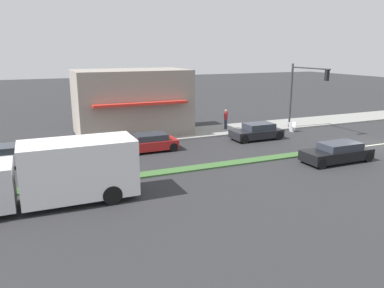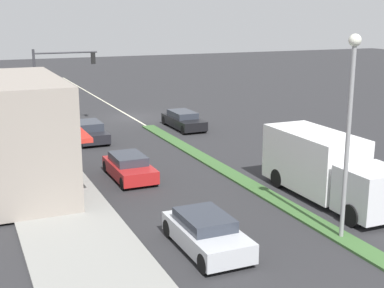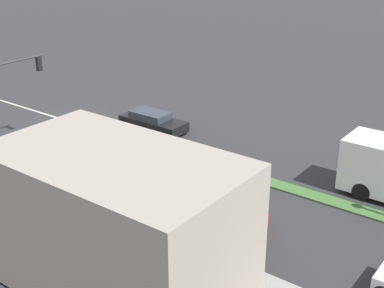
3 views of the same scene
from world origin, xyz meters
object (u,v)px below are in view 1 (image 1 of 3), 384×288
Objects in this scene: hatchback_red at (149,143)px; sedan_dark at (257,132)px; warning_aframe_sign at (292,127)px; delivery_truck at (59,173)px; sedan_silver at (2,157)px; pedestrian at (226,119)px; suv_black at (337,153)px; traffic_signal_main at (302,86)px.

sedan_dark is at bearing -90.00° from hatchback_red.
warning_aframe_sign is 21.33m from delivery_truck.
hatchback_red is 9.18m from sedan_silver.
warning_aframe_sign is 4.50m from sedan_dark.
hatchback_red is at bearing 95.19° from warning_aframe_sign.
sedan_silver is at bearing 103.07° from pedestrian.
delivery_truck is (-11.25, 14.63, 0.44)m from pedestrian.
traffic_signal_main is at bearing -24.44° from suv_black.
delivery_truck is 16.53m from suv_black.
traffic_signal_main reaches higher than delivery_truck.
delivery_truck is (-8.32, 20.29, -2.43)m from traffic_signal_main.
sedan_silver is (-0.00, 18.04, 0.01)m from sedan_dark.
sedan_silver is at bearing 90.00° from sedan_dark.
pedestrian is at bearing -63.87° from hatchback_red.
traffic_signal_main is 1.39× the size of sedan_dark.
traffic_signal_main is 1.39× the size of sedan_silver.
pedestrian is at bearing 60.02° from warning_aframe_sign.
traffic_signal_main is 14.35m from hatchback_red.
traffic_signal_main is 6.69× the size of warning_aframe_sign.
delivery_truck is 1.89× the size of hatchback_red.
traffic_signal_main reaches higher than warning_aframe_sign.
pedestrian is 0.38× the size of suv_black.
suv_black is (-11.25, -1.88, -0.42)m from pedestrian.
sedan_dark is (-1.20, 4.34, 0.20)m from warning_aframe_sign.
sedan_dark is (7.20, -15.24, -0.85)m from delivery_truck.
traffic_signal_main reaches higher than sedan_silver.
hatchback_red is at bearing 90.00° from sedan_dark.
suv_black is (-8.32, 3.78, -3.29)m from traffic_signal_main.
delivery_truck is at bearing -158.72° from sedan_silver.
suv_black is at bearing -90.00° from delivery_truck.
sedan_silver is (7.20, 19.31, 0.02)m from suv_black.
warning_aframe_sign is at bearing -86.93° from sedan_silver.
pedestrian is 0.43× the size of sedan_dark.
traffic_signal_main is at bearing -67.70° from delivery_truck.
suv_black is at bearing -169.97° from sedan_dark.
hatchback_red is at bearing 94.62° from traffic_signal_main.
sedan_dark is (7.20, 1.27, 0.02)m from suv_black.
traffic_signal_main is at bearing -87.21° from sedan_silver.
warning_aframe_sign is (-2.85, -4.94, -0.60)m from pedestrian.
traffic_signal_main is 9.72m from suv_black.
delivery_truck reaches higher than sedan_dark.
warning_aframe_sign is 0.21× the size of sedan_silver.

